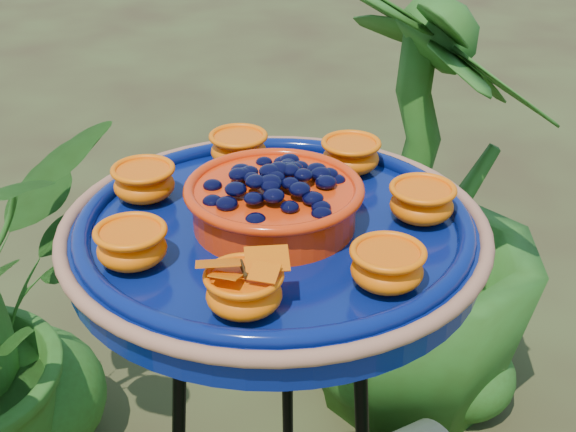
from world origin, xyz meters
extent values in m
torus|color=black|center=(0.09, -0.13, 0.96)|extent=(0.34, 0.34, 0.02)
cylinder|color=#071455|center=(0.09, -0.13, 0.99)|extent=(0.60, 0.60, 0.04)
torus|color=#A9624C|center=(0.09, -0.13, 1.01)|extent=(0.51, 0.51, 0.02)
torus|color=#071455|center=(0.09, -0.13, 1.02)|extent=(0.47, 0.47, 0.02)
cylinder|color=red|center=(0.09, -0.13, 1.04)|extent=(0.24, 0.24, 0.05)
torus|color=red|center=(0.09, -0.13, 1.06)|extent=(0.21, 0.21, 0.01)
ellipsoid|color=black|center=(0.09, -0.13, 1.07)|extent=(0.17, 0.17, 0.03)
ellipsoid|color=#FF6202|center=(0.26, -0.14, 1.03)|extent=(0.08, 0.08, 0.04)
cylinder|color=#E75B04|center=(0.26, -0.14, 1.05)|extent=(0.07, 0.07, 0.01)
ellipsoid|color=#FF6202|center=(0.21, 0.00, 1.03)|extent=(0.08, 0.08, 0.04)
cylinder|color=#E75B04|center=(0.21, 0.00, 1.05)|extent=(0.07, 0.07, 0.01)
ellipsoid|color=#FF6202|center=(0.07, 0.05, 1.03)|extent=(0.08, 0.08, 0.04)
cylinder|color=#E75B04|center=(0.07, 0.05, 1.05)|extent=(0.07, 0.07, 0.01)
ellipsoid|color=#FF6202|center=(-0.06, -0.04, 1.03)|extent=(0.08, 0.08, 0.04)
cylinder|color=#E75B04|center=(-0.06, -0.04, 1.05)|extent=(0.07, 0.07, 0.01)
ellipsoid|color=#FF6202|center=(-0.08, -0.19, 1.03)|extent=(0.08, 0.08, 0.04)
cylinder|color=#E75B04|center=(-0.08, -0.19, 1.05)|extent=(0.07, 0.07, 0.01)
ellipsoid|color=#FF6202|center=(0.03, -0.29, 1.03)|extent=(0.08, 0.08, 0.04)
cylinder|color=#E75B04|center=(0.03, -0.29, 1.05)|extent=(0.07, 0.07, 0.01)
ellipsoid|color=#FF6202|center=(0.18, -0.27, 1.03)|extent=(0.08, 0.08, 0.04)
cylinder|color=#E75B04|center=(0.18, -0.27, 1.05)|extent=(0.07, 0.07, 0.01)
cylinder|color=black|center=(0.03, -0.29, 1.06)|extent=(0.01, 0.03, 0.00)
cube|color=orange|center=(0.01, -0.29, 1.07)|extent=(0.05, 0.03, 0.01)
cube|color=orange|center=(0.06, -0.29, 1.07)|extent=(0.05, 0.03, 0.01)
imported|color=#264D14|center=(0.56, 0.67, 0.57)|extent=(0.78, 0.78, 1.14)
camera|label=1|loc=(-0.03, -0.95, 1.48)|focal=50.00mm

